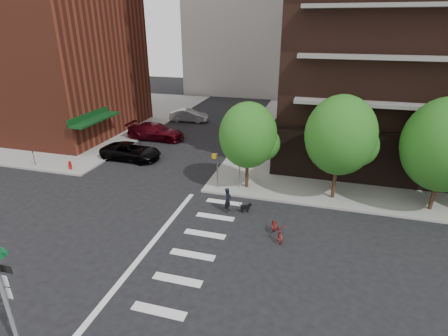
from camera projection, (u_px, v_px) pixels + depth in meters
ground at (141, 246)px, 18.91m from camera, size 120.00×120.00×0.00m
sidewalk_ne at (442, 144)px, 34.59m from camera, size 39.00×33.00×0.15m
sidewalk_nw at (60, 114)px, 45.94m from camera, size 31.00×33.00×0.15m
crosswalk at (178, 252)px, 18.35m from camera, size 3.85×13.00×0.01m
midrise_nw at (26, 34)px, 36.56m from camera, size 21.40×15.50×20.00m
tree_a at (248, 135)px, 23.90m from camera, size 4.00×4.00×5.90m
tree_b at (340, 135)px, 22.20m from camera, size 4.50×4.50×6.65m
tree_c at (446, 145)px, 20.72m from camera, size 5.00×5.00×6.80m
traffic_signal at (8, 304)px, 11.33m from camera, size 0.90×0.75×6.00m
pedestrian_signal at (222, 165)px, 24.65m from camera, size 2.18×0.67×2.60m
fire_hydrant at (70, 165)px, 28.28m from camera, size 0.24×0.24×0.73m
parking_meter at (33, 156)px, 29.00m from camera, size 0.10×0.08×1.32m
parked_car_black at (131, 151)px, 30.65m from camera, size 2.68×5.41×1.48m
parked_car_maroon at (156, 131)px, 35.91m from camera, size 2.53×5.91×1.70m
parked_car_silver at (189, 115)px, 42.55m from camera, size 1.98×4.72×1.52m
scooter at (277, 229)px, 19.49m from camera, size 1.39×2.01×1.00m
dog_walker at (228, 200)px, 22.05m from camera, size 0.64×0.46×1.63m
dog at (246, 207)px, 22.12m from camera, size 0.69×0.42×0.58m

